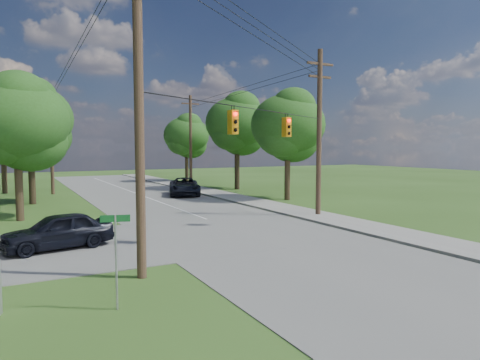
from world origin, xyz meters
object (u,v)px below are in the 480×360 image
pole_sw (139,91)px  pole_north_e (191,141)px  pole_north_w (51,139)px  car_main_north (184,187)px  car_cross_dark (58,231)px  pole_ne (319,130)px

pole_sw → pole_north_e: pole_sw is taller
pole_north_w → car_main_north: bearing=-33.6°
pole_sw → pole_north_w: (-0.40, 29.60, -1.10)m
pole_north_e → car_cross_dark: (-15.58, -23.96, -4.32)m
pole_north_w → car_main_north: 13.32m
pole_north_w → pole_sw: bearing=-89.2°
pole_north_e → car_main_north: size_ratio=1.75×
pole_ne → pole_north_e: 22.00m
pole_ne → pole_north_w: (-13.90, 22.00, -0.34)m
pole_sw → car_main_north: pole_sw is taller
pole_ne → pole_north_w: size_ratio=1.05×
pole_ne → car_cross_dark: bearing=-172.8°
pole_north_e → car_cross_dark: pole_north_e is taller
pole_sw → car_cross_dark: 8.10m
pole_sw → pole_north_e: (13.50, 29.60, -1.10)m
pole_north_e → pole_ne: bearing=-90.0°
pole_sw → car_cross_dark: pole_sw is taller
car_main_north → car_cross_dark: bearing=-107.5°
pole_sw → pole_ne: bearing=29.4°
pole_north_w → car_main_north: size_ratio=1.75×
pole_sw → pole_north_w: bearing=90.8°
pole_ne → pole_north_w: 26.03m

